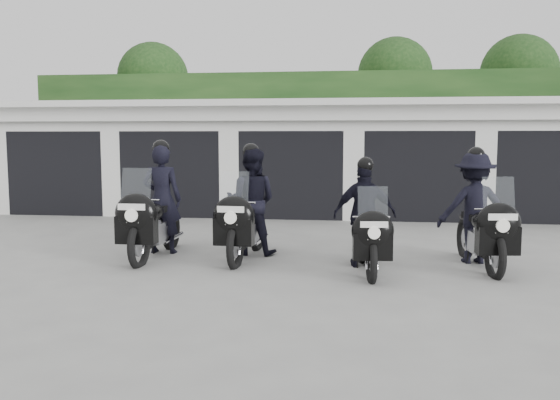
# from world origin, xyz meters

# --- Properties ---
(ground) EXTENTS (80.00, 80.00, 0.00)m
(ground) POSITION_xyz_m (0.00, 0.00, 0.00)
(ground) COLOR gray
(ground) RESTS_ON ground
(garage_block) EXTENTS (16.40, 6.80, 2.96)m
(garage_block) POSITION_xyz_m (-0.00, 8.06, 1.42)
(garage_block) COLOR silver
(garage_block) RESTS_ON ground
(background_vegetation) EXTENTS (20.00, 3.90, 5.80)m
(background_vegetation) POSITION_xyz_m (0.37, 12.92, 2.77)
(background_vegetation) COLOR #153312
(background_vegetation) RESTS_ON ground
(police_bike_a) EXTENTS (0.71, 2.38, 2.07)m
(police_bike_a) POSITION_xyz_m (-1.78, 0.60, 0.82)
(police_bike_a) COLOR black
(police_bike_a) RESTS_ON ground
(police_bike_b) EXTENTS (0.94, 2.31, 2.01)m
(police_bike_b) POSITION_xyz_m (-0.20, 0.82, 0.85)
(police_bike_b) COLOR black
(police_bike_b) RESTS_ON ground
(police_bike_c) EXTENTS (1.03, 2.07, 1.80)m
(police_bike_c) POSITION_xyz_m (1.79, 0.07, 0.76)
(police_bike_c) COLOR black
(police_bike_c) RESTS_ON ground
(police_bike_d) EXTENTS (1.23, 2.24, 1.96)m
(police_bike_d) POSITION_xyz_m (3.57, 0.63, 0.83)
(police_bike_d) COLOR black
(police_bike_d) RESTS_ON ground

